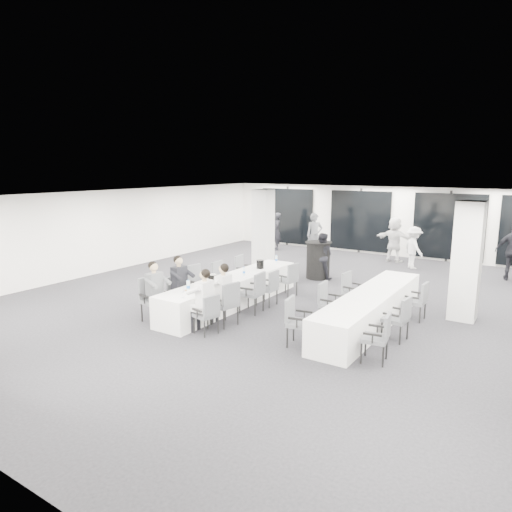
{
  "coord_description": "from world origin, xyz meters",
  "views": [
    {
      "loc": [
        5.77,
        -10.39,
        3.54
      ],
      "look_at": [
        -0.88,
        -0.2,
        1.18
      ],
      "focal_mm": 32.0,
      "sensor_mm": 36.0,
      "label": 1
    }
  ],
  "objects": [
    {
      "name": "plate_a",
      "position": [
        -1.11,
        -2.76,
        0.76
      ],
      "size": [
        0.19,
        0.19,
        0.03
      ],
      "color": "white",
      "rests_on": "banquet_table_main"
    },
    {
      "name": "water_bottle_b",
      "position": [
        -0.9,
        -0.76,
        0.86
      ],
      "size": [
        0.07,
        0.07,
        0.21
      ],
      "primitive_type": "cylinder",
      "color": "silver",
      "rests_on": "banquet_table_main"
    },
    {
      "name": "ice_bucket_far",
      "position": [
        -0.99,
        0.18,
        0.87
      ],
      "size": [
        0.21,
        0.21,
        0.24
      ],
      "primitive_type": "cylinder",
      "color": "black",
      "rests_on": "banquet_table_main"
    },
    {
      "name": "chair_main_left_mid",
      "position": [
        -1.87,
        -1.53,
        0.59
      ],
      "size": [
        0.59,
        0.63,
        1.04
      ],
      "rotation": [
        0.0,
        0.0,
        -1.71
      ],
      "color": "#55585D",
      "rests_on": "floor"
    },
    {
      "name": "wine_glass",
      "position": [
        -0.81,
        -3.23,
        0.88
      ],
      "size": [
        0.07,
        0.07,
        0.18
      ],
      "color": "silver",
      "rests_on": "banquet_table_main"
    },
    {
      "name": "chair_main_right_near",
      "position": [
        -0.2,
        -3.12,
        0.5
      ],
      "size": [
        0.53,
        0.56,
        0.88
      ],
      "rotation": [
        0.0,
        0.0,
        1.34
      ],
      "color": "#55585D",
      "rests_on": "floor"
    },
    {
      "name": "chair_main_left_near",
      "position": [
        -1.87,
        -3.13,
        0.59
      ],
      "size": [
        0.61,
        0.65,
        1.04
      ],
      "rotation": [
        0.0,
        0.0,
        -1.75
      ],
      "color": "#55585D",
      "rests_on": "floor"
    },
    {
      "name": "chair_side_left_far",
      "position": [
        1.67,
        0.3,
        0.53
      ],
      "size": [
        0.52,
        0.56,
        0.94
      ],
      "rotation": [
        0.0,
        0.0,
        -1.67
      ],
      "color": "#55585D",
      "rests_on": "floor"
    },
    {
      "name": "standing_guest_f",
      "position": [
        0.82,
        6.83,
        0.97
      ],
      "size": [
        1.87,
        0.95,
        1.95
      ],
      "primitive_type": "imported",
      "rotation": [
        0.0,
        0.0,
        2.99
      ],
      "color": "silver",
      "rests_on": "floor"
    },
    {
      "name": "chair_main_right_far",
      "position": [
        -0.2,
        0.45,
        0.54
      ],
      "size": [
        0.54,
        0.58,
        0.94
      ],
      "rotation": [
        0.0,
        0.0,
        1.42
      ],
      "color": "#55585D",
      "rests_on": "floor"
    },
    {
      "name": "chair_main_left_fourth",
      "position": [
        -1.86,
        -0.48,
        0.55
      ],
      "size": [
        0.49,
        0.55,
        0.96
      ],
      "rotation": [
        0.0,
        0.0,
        -1.6
      ],
      "color": "#55585D",
      "rests_on": "floor"
    },
    {
      "name": "standing_guest_g",
      "position": [
        -4.24,
        6.58,
        0.92
      ],
      "size": [
        0.84,
        0.86,
        1.84
      ],
      "primitive_type": "imported",
      "rotation": [
        0.0,
        0.0,
        -0.92
      ],
      "color": "black",
      "rests_on": "floor"
    },
    {
      "name": "plate_c",
      "position": [
        -1.0,
        -1.58,
        0.76
      ],
      "size": [
        0.21,
        0.21,
        0.03
      ],
      "color": "white",
      "rests_on": "banquet_table_main"
    },
    {
      "name": "seated_guest_d",
      "position": [
        -0.36,
        -2.44,
        0.81
      ],
      "size": [
        0.5,
        0.38,
        1.44
      ],
      "rotation": [
        0.0,
        0.0,
        1.57
      ],
      "color": "silver",
      "rests_on": "floor"
    },
    {
      "name": "chair_main_right_second",
      "position": [
        -0.19,
        -2.46,
        0.58
      ],
      "size": [
        0.6,
        0.64,
        1.02
      ],
      "rotation": [
        0.0,
        0.0,
        1.38
      ],
      "color": "#55585D",
      "rests_on": "floor"
    },
    {
      "name": "water_bottle_a",
      "position": [
        -1.08,
        -2.75,
        0.87
      ],
      "size": [
        0.08,
        0.08,
        0.25
      ],
      "primitive_type": "cylinder",
      "color": "silver",
      "rests_on": "banquet_table_main"
    },
    {
      "name": "chair_main_right_mid",
      "position": [
        -0.19,
        -1.32,
        0.58
      ],
      "size": [
        0.55,
        0.61,
        1.02
      ],
      "rotation": [
        0.0,
        0.0,
        1.65
      ],
      "color": "#55585D",
      "rests_on": "floor"
    },
    {
      "name": "cocktail_table",
      "position": [
        -0.45,
        2.83,
        0.61
      ],
      "size": [
        0.86,
        0.86,
        1.2
      ],
      "color": "black",
      "rests_on": "floor"
    },
    {
      "name": "seated_guest_c",
      "position": [
        -0.36,
        -3.1,
        0.81
      ],
      "size": [
        0.5,
        0.38,
        1.44
      ],
      "rotation": [
        0.0,
        0.0,
        1.57
      ],
      "color": "silver",
      "rests_on": "floor"
    },
    {
      "name": "column_right",
      "position": [
        4.2,
        1.0,
        1.4
      ],
      "size": [
        0.6,
        0.6,
        2.8
      ],
      "primitive_type": "cube",
      "color": "silver",
      "rests_on": "floor"
    },
    {
      "name": "ice_bucket_near",
      "position": [
        -1.01,
        -1.93,
        0.87
      ],
      "size": [
        0.21,
        0.21,
        0.24
      ],
      "primitive_type": "cylinder",
      "color": "black",
      "rests_on": "banquet_table_main"
    },
    {
      "name": "water_bottle_c",
      "position": [
        -1.0,
        1.09,
        0.86
      ],
      "size": [
        0.07,
        0.07,
        0.22
      ],
      "primitive_type": "cylinder",
      "color": "silver",
      "rests_on": "banquet_table_main"
    },
    {
      "name": "banquet_table_main",
      "position": [
        -1.03,
        -1.09,
        0.38
      ],
      "size": [
        0.9,
        5.0,
        0.75
      ],
      "primitive_type": "cube",
      "color": "white",
      "rests_on": "floor"
    },
    {
      "name": "chair_side_right_near",
      "position": [
        3.33,
        -2.51,
        0.53
      ],
      "size": [
        0.53,
        0.57,
        0.93
      ],
      "rotation": [
        0.0,
        0.0,
        1.72
      ],
      "color": "#55585D",
      "rests_on": "floor"
    },
    {
      "name": "chair_main_left_far",
      "position": [
        -1.86,
        0.59,
        0.54
      ],
      "size": [
        0.53,
        0.57,
        0.95
      ],
      "rotation": [
        0.0,
        0.0,
        -1.46
      ],
      "color": "#55585D",
      "rests_on": "floor"
    },
    {
      "name": "room",
      "position": [
        0.89,
        1.11,
        1.39
      ],
      "size": [
        14.04,
        16.04,
        2.84
      ],
      "color": "black",
      "rests_on": "ground"
    },
    {
      "name": "plate_b",
      "position": [
        -0.81,
        -2.7,
        0.76
      ],
      "size": [
        0.2,
        0.2,
        0.03
      ],
      "color": "white",
      "rests_on": "banquet_table_main"
    },
    {
      "name": "chair_side_left_mid",
      "position": [
        1.67,
        -1.09,
        0.55
      ],
      "size": [
        0.52,
        0.57,
        0.97
      ],
      "rotation": [
        0.0,
        0.0,
        -1.52
      ],
      "color": "#55585D",
      "rests_on": "floor"
    },
    {
      "name": "chair_side_right_mid",
      "position": [
        3.34,
        -1.25,
        0.53
      ],
      "size": [
        0.52,
        0.57,
        0.94
      ],
      "rotation": [
        0.0,
        0.0,
        1.47
      ],
      "color": "#55585D",
      "rests_on": "floor"
    },
    {
      "name": "chair_side_left_near",
      "position": [
        1.67,
        -2.62,
        0.56
      ],
      "size": [
        0.58,
        0.62,
        0.99
      ],
      "rotation": [
        0.0,
        0.0,
        -1.38
      ],
      "color": "#55585D",
      "rests_on": "floor"
    },
    {
      "name": "seated_guest_a",
      "position": [
        -1.7,
        -3.14,
        0.81
      ],
      "size": [
        0.5,
        0.38,
        1.44
      ],
      "rotation": [
        0.0,
        0.0,
        -1.57
      ],
      "color": "#4F5256",
      "rests_on": "floor"
    },
    {
      "name": "column_left",
      "position": [
        -2.8,
        3.2,
        1.4
      ],
      "size": [
        0.6,
        0.6,
        2.8
      ],
      "primitive_type": "cube",
      "color": "silver",
      "rests_on": "floor"
    },
    {
      "name": "chair_main_left_second",
      "position": [
        -1.86,
        -2.3,
        0.51
      ],
      "size": [
        0.51,
        0.55,
        0.89
      ],
      "rotation": [
        0.0,
        0.0,
        -1.73
      ],
      "color": "#55585D",
      "rests_on": "floor"
    },
    {
      "name": "standing_guest_a",
      "position": [
        -2.11,
        5.94,
        1.01
      ],
      "size": [
        0.94,
        0.93,
        2.01
      ],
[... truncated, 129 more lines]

